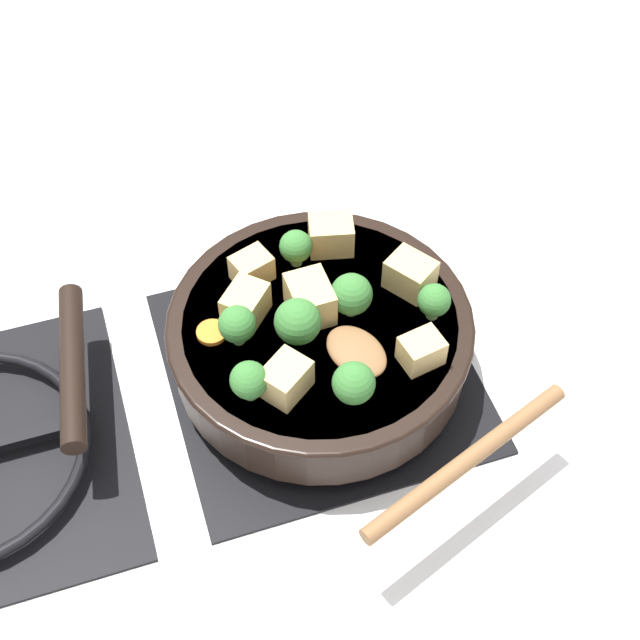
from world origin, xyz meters
The scene contains 20 objects.
ground_plane centered at (0.00, 0.00, 0.00)m, with size 2.40×2.40×0.00m, color white.
front_burner_grate centered at (0.00, 0.00, 0.01)m, with size 0.31×0.31×0.03m.
skillet_pan centered at (0.00, 0.00, 0.06)m, with size 0.30×0.42×0.06m.
wooden_spoon centered at (-0.13, -0.05, 0.09)m, with size 0.23×0.22×0.02m.
tofu_cube_center_large centered at (-0.07, 0.05, 0.10)m, with size 0.04×0.03×0.03m, color #DBB770.
tofu_cube_near_handle centered at (-0.08, -0.07, 0.10)m, with size 0.04×0.03×0.03m, color #DBB770.
tofu_cube_east_chunk centered at (0.09, -0.04, 0.11)m, with size 0.04×0.04×0.04m, color #DBB770.
tofu_cube_west_chunk centered at (0.01, -0.10, 0.10)m, with size 0.04×0.04×0.04m, color #DBB770.
tofu_cube_back_piece centered at (0.03, 0.07, 0.10)m, with size 0.04×0.03×0.03m, color #DBB770.
tofu_cube_front_piece centered at (0.07, 0.05, 0.10)m, with size 0.04×0.03×0.03m, color #DBB770.
tofu_cube_mid_small centered at (0.01, 0.01, 0.11)m, with size 0.05×0.04×0.04m, color #DBB770.
broccoli_floret_near_spoon centered at (0.00, 0.08, 0.11)m, with size 0.04×0.04×0.04m.
broccoli_floret_center_top centered at (-0.03, -0.11, 0.11)m, with size 0.03×0.03×0.04m.
broccoli_floret_east_rim centered at (0.00, -0.03, 0.11)m, with size 0.04×0.04×0.05m.
broccoli_floret_west_rim centered at (-0.02, 0.03, 0.12)m, with size 0.04×0.04×0.05m.
broccoli_floret_north_edge centered at (-0.10, 0.00, 0.11)m, with size 0.04×0.04×0.05m.
broccoli_floret_south_cluster centered at (0.08, 0.00, 0.11)m, with size 0.03×0.03×0.04m.
broccoli_floret_mid_floret centered at (-0.06, 0.09, 0.11)m, with size 0.04×0.04×0.04m.
carrot_slice_orange_thin centered at (0.02, 0.10, 0.09)m, with size 0.03×0.03×0.01m, color orange.
carrot_slice_near_center centered at (0.04, 0.00, 0.09)m, with size 0.03×0.03×0.01m, color orange.
Camera 1 is at (-0.51, 0.17, 0.77)m, focal length 50.00 mm.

